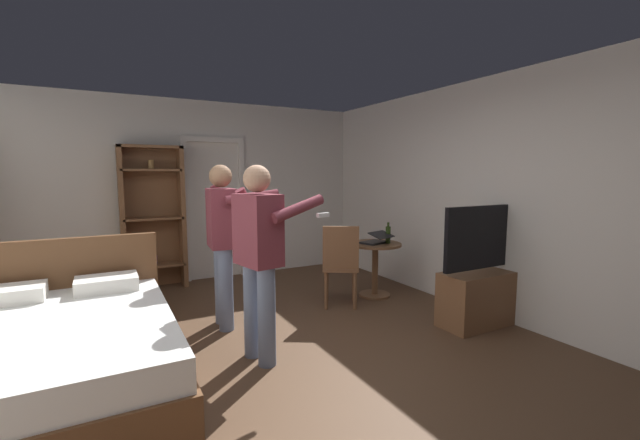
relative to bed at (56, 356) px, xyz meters
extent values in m
plane|color=brown|center=(1.57, -0.41, -0.30)|extent=(7.07, 7.07, 0.00)
cube|color=silver|center=(1.57, 2.86, 1.02)|extent=(5.35, 0.12, 2.65)
cube|color=silver|center=(4.19, -0.41, 1.02)|extent=(0.12, 6.66, 2.65)
cube|color=white|center=(1.42, 2.78, 0.72)|extent=(0.08, 0.08, 2.05)
cube|color=white|center=(2.27, 2.78, 0.72)|extent=(0.08, 0.08, 2.05)
cube|color=white|center=(1.85, 2.78, 1.79)|extent=(0.93, 0.08, 0.08)
cube|color=brown|center=(0.00, -0.08, -0.13)|extent=(1.59, 2.06, 0.35)
cube|color=white|center=(0.00, -0.08, 0.16)|extent=(1.53, 2.00, 0.22)
cube|color=brown|center=(0.00, 0.91, 0.21)|extent=(1.59, 0.08, 1.02)
cube|color=white|center=(-0.35, 0.65, 0.33)|extent=(0.50, 0.34, 0.12)
cube|color=white|center=(0.35, 0.65, 0.33)|extent=(0.50, 0.34, 0.12)
cube|color=brown|center=(0.58, 2.60, 0.68)|extent=(0.06, 0.32, 1.97)
cube|color=brown|center=(1.34, 2.60, 0.68)|extent=(0.06, 0.32, 1.97)
cube|color=brown|center=(0.96, 2.60, 1.64)|extent=(0.82, 0.32, 0.04)
cube|color=brown|center=(0.96, 2.75, 0.68)|extent=(0.82, 0.02, 1.97)
cube|color=brown|center=(0.96, 2.60, 0.03)|extent=(0.76, 0.32, 0.03)
cylinder|color=purple|center=(0.95, 2.60, 0.10)|extent=(0.07, 0.07, 0.12)
cube|color=brown|center=(0.96, 2.60, 0.68)|extent=(0.76, 0.32, 0.03)
cube|color=brown|center=(0.96, 2.60, 1.34)|extent=(0.76, 0.32, 0.03)
cylinder|color=#B28449|center=(0.96, 2.60, 1.41)|extent=(0.07, 0.07, 0.12)
cube|color=brown|center=(3.83, -0.48, -0.02)|extent=(0.93, 0.40, 0.57)
cube|color=black|center=(3.83, -0.50, 0.64)|extent=(1.12, 0.05, 0.65)
cube|color=#436F5D|center=(3.83, -0.47, 0.64)|extent=(1.06, 0.01, 0.59)
cylinder|color=brown|center=(3.43, 0.86, 0.03)|extent=(0.08, 0.08, 0.67)
cylinder|color=brown|center=(3.43, 0.86, -0.29)|extent=(0.40, 0.40, 0.03)
cylinder|color=brown|center=(3.43, 0.86, 0.38)|extent=(0.67, 0.67, 0.03)
cube|color=black|center=(3.40, 0.86, 0.41)|extent=(0.37, 0.31, 0.02)
cube|color=black|center=(3.43, 0.75, 0.52)|extent=(0.36, 0.28, 0.07)
cube|color=navy|center=(3.43, 0.75, 0.52)|extent=(0.33, 0.24, 0.05)
cylinder|color=#2B4115|center=(3.57, 0.78, 0.51)|extent=(0.06, 0.06, 0.22)
cylinder|color=#2B4115|center=(3.57, 0.78, 0.64)|extent=(0.03, 0.03, 0.05)
cylinder|color=brown|center=(3.08, 0.83, -0.08)|extent=(0.04, 0.04, 0.45)
cylinder|color=brown|center=(2.79, 1.00, -0.08)|extent=(0.04, 0.04, 0.45)
cylinder|color=brown|center=(2.90, 0.54, -0.08)|extent=(0.04, 0.04, 0.45)
cylinder|color=brown|center=(2.61, 0.71, -0.08)|extent=(0.04, 0.04, 0.45)
cube|color=brown|center=(2.85, 0.77, 0.17)|extent=(0.58, 0.58, 0.04)
cube|color=brown|center=(2.76, 0.62, 0.44)|extent=(0.38, 0.25, 0.50)
cylinder|color=slate|center=(1.45, -0.05, 0.12)|extent=(0.15, 0.15, 0.84)
cylinder|color=slate|center=(1.50, -0.27, 0.12)|extent=(0.15, 0.15, 0.84)
cube|color=brown|center=(1.47, -0.16, 0.83)|extent=(0.34, 0.45, 0.59)
sphere|color=tan|center=(1.47, -0.16, 1.25)|extent=(0.23, 0.23, 0.23)
cylinder|color=brown|center=(1.52, 0.08, 0.94)|extent=(0.34, 0.16, 0.48)
cylinder|color=brown|center=(1.76, -0.33, 1.01)|extent=(0.51, 0.19, 0.22)
cube|color=white|center=(2.01, -0.30, 0.94)|extent=(0.12, 0.06, 0.04)
cylinder|color=slate|center=(1.43, 0.87, 0.12)|extent=(0.15, 0.15, 0.85)
cylinder|color=slate|center=(1.41, 0.65, 0.12)|extent=(0.15, 0.15, 0.85)
cube|color=brown|center=(1.42, 0.76, 0.84)|extent=(0.30, 0.43, 0.60)
sphere|color=#936B4C|center=(1.42, 0.76, 1.27)|extent=(0.23, 0.23, 0.23)
cylinder|color=brown|center=(1.53, 0.98, 0.95)|extent=(0.34, 0.12, 0.48)
cylinder|color=brown|center=(1.66, 0.51, 1.06)|extent=(0.54, 0.14, 0.15)
cube|color=white|center=(1.92, 0.46, 1.03)|extent=(0.12, 0.05, 0.04)
cube|color=#1E2D38|center=(0.40, 1.64, -0.13)|extent=(0.62, 0.47, 0.34)
camera|label=1|loc=(0.35, -3.32, 1.30)|focal=22.69mm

